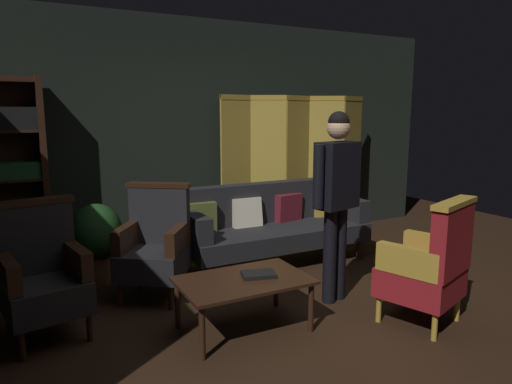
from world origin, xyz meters
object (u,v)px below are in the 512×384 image
Objects in this scene: armchair_wing_left at (43,274)px; velvet_couch at (272,222)px; armchair_wing_right at (155,244)px; armchair_gilt_accent at (429,266)px; standing_figure at (337,189)px; folding_screen at (297,166)px; coffee_table at (244,285)px; book_black_cloth at (259,274)px; potted_plant at (97,237)px.

velvet_couch is at bearing 17.48° from armchair_wing_left.
armchair_wing_left is at bearing -158.38° from armchair_wing_right.
armchair_gilt_accent is 0.98m from standing_figure.
armchair_gilt_accent and armchair_wing_right have the same top height.
folding_screen is 3.49m from armchair_wing_left.
armchair_gilt_accent is 2.99m from armchair_wing_left.
armchair_gilt_accent is at bearing -63.27° from standing_figure.
coffee_table is 1.19m from standing_figure.
book_black_cloth is at bearing -2.07° from coffee_table.
velvet_couch is at bearing -139.03° from folding_screen.
coffee_table is at bearing -24.28° from armchair_wing_left.
coffee_table is at bearing -67.41° from armchair_wing_right.
armchair_wing_left is at bearing -118.79° from potted_plant.
standing_figure is (-0.37, 0.73, 0.54)m from armchair_gilt_accent.
folding_screen is 2.77m from coffee_table.
folding_screen is at bearing 80.74° from armchair_gilt_accent.
armchair_wing_left is (-1.38, 0.62, 0.12)m from coffee_table.
book_black_cloth is at bearing -59.12° from potted_plant.
book_black_cloth is at bearing -123.25° from velvet_couch.
armchair_gilt_accent is at bearing -45.17° from potted_plant.
folding_screen is at bearing 40.97° from velvet_couch.
folding_screen reaches higher than armchair_wing_left.
velvet_couch reaches higher than coffee_table.
potted_plant is (-2.19, 2.20, -0.03)m from armchair_gilt_accent.
potted_plant is (-1.82, 1.47, -0.56)m from standing_figure.
folding_screen is at bearing 48.72° from coffee_table.
armchair_gilt_accent is 1.36m from book_black_cloth.
folding_screen is 2.02× the size of armchair_gilt_accent.
armchair_wing_right is (-0.42, 1.00, 0.12)m from coffee_table.
armchair_gilt_accent reaches higher than coffee_table.
folding_screen is at bearing 50.92° from book_black_cloth.
velvet_couch is at bearing 98.95° from armchair_gilt_accent.
potted_plant is 1.88m from book_black_cloth.
folding_screen reaches higher than velvet_couch.
standing_figure is at bearing 8.28° from coffee_table.
armchair_wing_right is 1.73m from standing_figure.
coffee_table is 0.14m from book_black_cloth.
armchair_wing_left is at bearing -162.52° from velvet_couch.
armchair_wing_right is at bearing 118.49° from book_black_cloth.
velvet_couch is 1.37m from standing_figure.
book_black_cloth is (0.13, -0.00, 0.06)m from coffee_table.
armchair_wing_left is at bearing 157.44° from book_black_cloth.
standing_figure reaches higher than potted_plant.
folding_screen is at bearing 23.95° from armchair_wing_left.
standing_figure reaches higher than velvet_couch.
folding_screen reaches higher than coffee_table.
standing_figure is at bearing 9.83° from book_black_cloth.
folding_screen is 2.05m from standing_figure.
armchair_wing_left is 1.30× the size of potted_plant.
armchair_wing_left is (-2.42, -0.76, 0.03)m from velvet_couch.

